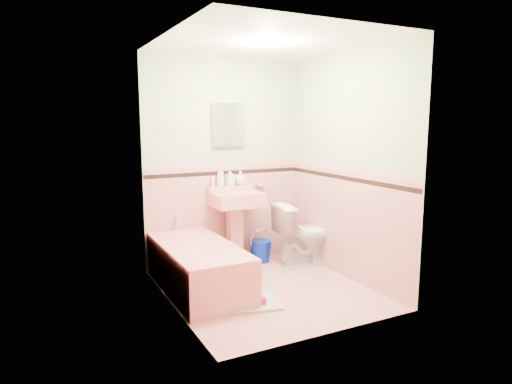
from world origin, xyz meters
name	(u,v)px	position (x,y,z in m)	size (l,w,h in m)	color
floor	(267,290)	(0.00, 0.00, 0.00)	(2.20, 2.20, 0.00)	#D8908D
ceiling	(268,42)	(0.00, 0.00, 2.50)	(2.20, 2.20, 0.00)	white
wall_back	(224,162)	(0.00, 1.10, 1.25)	(2.50, 2.50, 0.00)	beige
wall_front	(334,184)	(0.00, -1.10, 1.25)	(2.50, 2.50, 0.00)	beige
wall_left	(170,176)	(-1.00, 0.00, 1.25)	(2.50, 2.50, 0.00)	beige
wall_right	(347,166)	(1.00, 0.00, 1.25)	(2.50, 2.50, 0.00)	beige
wainscot_back	(225,214)	(0.00, 1.09, 0.60)	(2.00, 2.00, 0.00)	#DB9593
wainscot_front	(331,263)	(0.00, -1.09, 0.60)	(2.00, 2.00, 0.00)	#DB9593
wainscot_left	(173,246)	(-0.99, 0.00, 0.60)	(2.20, 2.20, 0.00)	#DB9593
wainscot_right	(344,224)	(0.99, 0.00, 0.60)	(2.20, 2.20, 0.00)	#DB9593
accent_back	(225,173)	(0.00, 1.08, 1.12)	(2.00, 2.00, 0.00)	black
accent_front	(332,200)	(0.00, -1.08, 1.12)	(2.00, 2.00, 0.00)	black
accent_left	(172,190)	(-0.98, 0.00, 1.12)	(2.20, 2.20, 0.00)	black
accent_right	(345,178)	(0.98, 0.00, 1.12)	(2.20, 2.20, 0.00)	black
cap_back	(225,165)	(0.00, 1.08, 1.22)	(2.00, 2.00, 0.00)	#D88689
cap_front	(332,188)	(0.00, -1.08, 1.22)	(2.00, 2.00, 0.00)	#D88689
cap_left	(172,180)	(-0.98, 0.00, 1.22)	(2.20, 2.20, 0.00)	#D88689
cap_right	(346,169)	(0.98, 0.00, 1.22)	(2.20, 2.20, 0.00)	#D88689
bathtub	(199,269)	(-0.63, 0.33, 0.23)	(0.70, 1.50, 0.45)	#D38380
tub_faucet	(177,218)	(-0.63, 1.05, 0.63)	(0.04, 0.04, 0.12)	silver
sink	(237,229)	(0.05, 0.86, 0.45)	(0.58, 0.48, 0.91)	#D38380
sink_faucet	(232,187)	(0.05, 1.00, 0.95)	(0.02, 0.02, 0.10)	silver
medicine_cabinet	(229,125)	(0.05, 1.07, 1.70)	(0.42, 0.04, 0.52)	white
soap_dish	(260,184)	(0.47, 1.06, 0.95)	(0.11, 0.06, 0.04)	#D38380
soap_bottle_left	(220,176)	(-0.08, 1.04, 1.09)	(0.09, 0.09, 0.23)	#B2B2B2
soap_bottle_mid	(230,177)	(0.05, 1.04, 1.07)	(0.09, 0.09, 0.20)	#B2B2B2
soap_bottle_right	(240,178)	(0.19, 1.04, 1.05)	(0.13, 0.13, 0.17)	#B2B2B2
tube	(213,182)	(-0.18, 1.04, 1.03)	(0.04, 0.04, 0.12)	white
toilet	(306,234)	(0.82, 0.53, 0.38)	(0.43, 0.75, 0.77)	white
bucket	(261,251)	(0.39, 0.88, 0.14)	(0.27, 0.27, 0.27)	#041EA8
bath_mat	(244,303)	(-0.38, -0.25, 0.01)	(0.67, 0.45, 0.03)	#98AB8E
shoe	(257,301)	(-0.30, -0.35, 0.06)	(0.17, 0.08, 0.07)	#BF1E59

